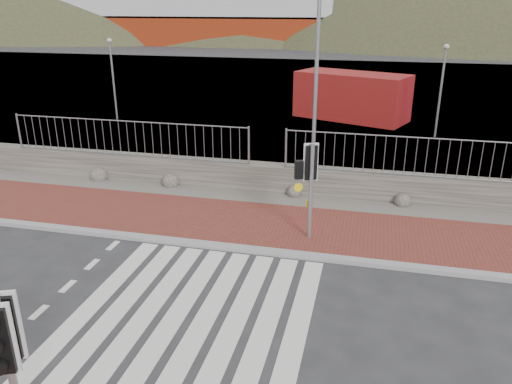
% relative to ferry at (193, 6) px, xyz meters
% --- Properties ---
extents(ground, '(220.00, 220.00, 0.00)m').
position_rel_ferry_xyz_m(ground, '(24.65, -67.90, -5.36)').
color(ground, '#28282B').
rests_on(ground, ground).
extents(sidewalk_far, '(40.00, 3.00, 0.08)m').
position_rel_ferry_xyz_m(sidewalk_far, '(24.65, -63.40, -5.32)').
color(sidewalk_far, brown).
rests_on(sidewalk_far, ground).
extents(kerb_far, '(40.00, 0.25, 0.12)m').
position_rel_ferry_xyz_m(kerb_far, '(24.65, -64.90, -5.31)').
color(kerb_far, gray).
rests_on(kerb_far, ground).
extents(zebra_crossing, '(4.62, 5.60, 0.01)m').
position_rel_ferry_xyz_m(zebra_crossing, '(24.65, -67.90, -5.36)').
color(zebra_crossing, silver).
rests_on(zebra_crossing, ground).
extents(gravel_strip, '(40.00, 1.50, 0.06)m').
position_rel_ferry_xyz_m(gravel_strip, '(24.65, -61.40, -5.33)').
color(gravel_strip, '#59544C').
rests_on(gravel_strip, ground).
extents(stone_wall, '(40.00, 0.60, 0.90)m').
position_rel_ferry_xyz_m(stone_wall, '(24.65, -60.60, -4.91)').
color(stone_wall, '#454038').
rests_on(stone_wall, ground).
extents(railing, '(18.07, 0.07, 1.22)m').
position_rel_ferry_xyz_m(railing, '(24.65, -60.75, -3.54)').
color(railing, gray).
rests_on(railing, stone_wall).
extents(quay, '(120.00, 40.00, 0.50)m').
position_rel_ferry_xyz_m(quay, '(24.65, -40.00, -5.36)').
color(quay, '#4C4C4F').
rests_on(quay, ground).
extents(water, '(220.00, 50.00, 0.05)m').
position_rel_ferry_xyz_m(water, '(24.65, -5.00, -5.36)').
color(water, '#3F4C54').
rests_on(water, ground).
extents(ferry, '(50.00, 16.00, 20.00)m').
position_rel_ferry_xyz_m(ferry, '(0.00, 0.00, 0.00)').
color(ferry, maroon).
rests_on(ferry, ground).
extents(hills_backdrop, '(254.00, 90.00, 100.00)m').
position_rel_ferry_xyz_m(hills_backdrop, '(31.40, 20.00, -28.42)').
color(hills_backdrop, '#2D3520').
rests_on(hills_backdrop, ground).
extents(traffic_signal_near, '(0.43, 0.35, 2.59)m').
position_rel_ferry_xyz_m(traffic_signal_near, '(23.71, -71.46, -3.49)').
color(traffic_signal_near, gray).
rests_on(traffic_signal_near, ground).
extents(traffic_signal_far, '(0.64, 0.40, 2.59)m').
position_rel_ferry_xyz_m(traffic_signal_far, '(26.42, -63.93, -3.49)').
color(traffic_signal_far, gray).
rests_on(traffic_signal_far, ground).
extents(streetlight, '(1.56, 0.22, 7.36)m').
position_rel_ferry_xyz_m(streetlight, '(26.12, -59.80, -1.22)').
color(streetlight, gray).
rests_on(streetlight, ground).
extents(shipping_container, '(6.20, 4.33, 2.38)m').
position_rel_ferry_xyz_m(shipping_container, '(26.63, -48.95, -4.17)').
color(shipping_container, maroon).
rests_on(shipping_container, ground).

